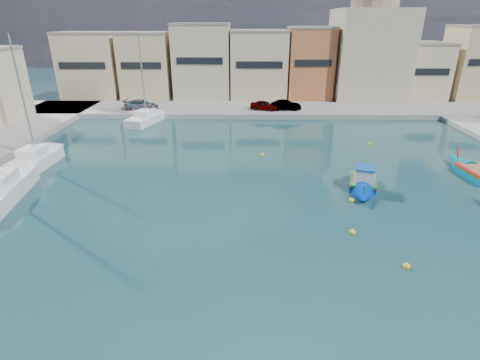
% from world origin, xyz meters
% --- Properties ---
extents(ground, '(160.00, 160.00, 0.00)m').
position_xyz_m(ground, '(0.00, 0.00, 0.00)').
color(ground, '#113034').
rests_on(ground, ground).
extents(north_quay, '(80.00, 8.00, 0.60)m').
position_xyz_m(north_quay, '(0.00, 32.00, 0.30)').
color(north_quay, gray).
rests_on(north_quay, ground).
extents(north_townhouses, '(83.20, 7.87, 10.19)m').
position_xyz_m(north_townhouses, '(6.68, 39.36, 5.00)').
color(north_townhouses, '#CEB48E').
rests_on(north_townhouses, ground).
extents(church_block, '(10.00, 10.00, 19.10)m').
position_xyz_m(church_block, '(10.00, 40.00, 8.41)').
color(church_block, '#BFAF8E').
rests_on(church_block, ground).
extents(parked_cars, '(22.50, 2.51, 1.25)m').
position_xyz_m(parked_cars, '(-11.26, 30.50, 1.22)').
color(parked_cars, '#4C1919').
rests_on(parked_cars, north_quay).
extents(luzzu_blue_cabin, '(3.58, 7.42, 2.55)m').
position_xyz_m(luzzu_blue_cabin, '(1.03, 8.22, 0.31)').
color(luzzu_blue_cabin, '#002EAC').
rests_on(luzzu_blue_cabin, ground).
extents(luzzu_cyan_mid, '(2.85, 8.73, 2.53)m').
position_xyz_m(luzzu_cyan_mid, '(10.45, 9.88, 0.27)').
color(luzzu_cyan_mid, '#006D98').
rests_on(luzzu_cyan_mid, ground).
extents(yacht_north, '(4.38, 8.14, 10.46)m').
position_xyz_m(yacht_north, '(-18.84, 27.45, 0.41)').
color(yacht_north, white).
rests_on(yacht_north, ground).
extents(yacht_midnorth, '(2.50, 7.88, 11.12)m').
position_xyz_m(yacht_midnorth, '(-24.86, 13.40, 0.44)').
color(yacht_midnorth, white).
rests_on(yacht_midnorth, ground).
extents(yacht_mid, '(4.05, 10.08, 12.36)m').
position_xyz_m(yacht_mid, '(-24.41, 7.84, 0.49)').
color(yacht_mid, white).
rests_on(yacht_mid, ground).
extents(mooring_buoys, '(18.35, 20.00, 0.36)m').
position_xyz_m(mooring_buoys, '(1.51, 6.56, 0.08)').
color(mooring_buoys, yellow).
rests_on(mooring_buoys, ground).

